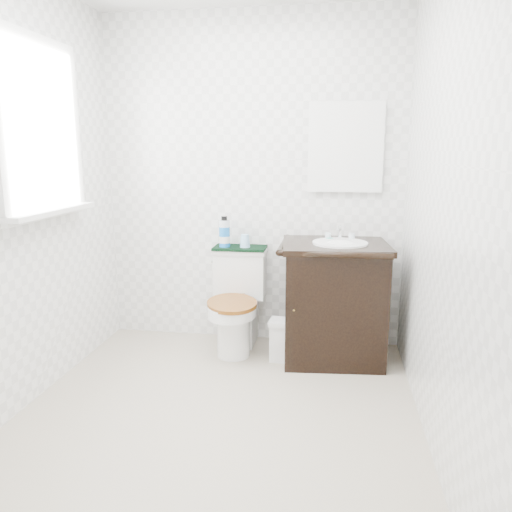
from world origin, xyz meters
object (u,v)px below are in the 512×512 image
(vanity, at_px, (334,298))
(mouthwash_bottle, at_px, (224,233))
(cup, at_px, (245,241))
(toilet, at_px, (237,306))
(trash_bin, at_px, (284,340))

(vanity, relative_size, mouthwash_bottle, 4.09)
(cup, bearing_deg, toilet, -111.90)
(toilet, bearing_deg, vanity, -5.67)
(toilet, height_order, mouthwash_bottle, mouthwash_bottle)
(vanity, relative_size, trash_bin, 3.18)
(vanity, height_order, trash_bin, vanity)
(vanity, distance_m, cup, 0.76)
(cup, bearing_deg, trash_bin, -40.58)
(vanity, xyz_separation_m, trash_bin, (-0.33, -0.10, -0.28))
(mouthwash_bottle, xyz_separation_m, cup, (0.15, 0.01, -0.06))
(mouthwash_bottle, relative_size, cup, 2.38)
(trash_bin, bearing_deg, vanity, 17.33)
(vanity, bearing_deg, trash_bin, -162.67)
(mouthwash_bottle, bearing_deg, trash_bin, -29.59)
(mouthwash_bottle, bearing_deg, toilet, -40.83)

